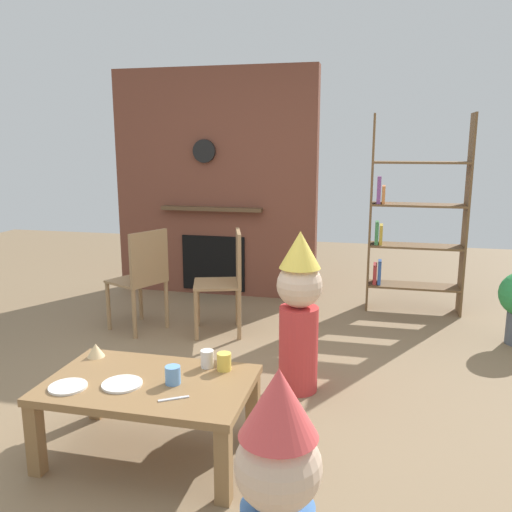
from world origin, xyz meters
The scene contains 15 objects.
ground_plane centered at (0.00, 0.00, 0.00)m, with size 12.00×12.00×0.00m, color #846B4C.
brick_fireplace_feature centered at (-0.81, 2.60, 1.19)m, with size 2.20×0.28×2.40m.
bookshelf centered at (1.22, 2.40, 0.88)m, with size 0.90×0.28×1.90m.
coffee_table centered at (-0.21, -0.51, 0.35)m, with size 1.06×0.67×0.42m.
paper_cup_near_left centered at (-0.07, -0.51, 0.46)m, with size 0.08×0.08×0.09m, color #669EE0.
paper_cup_near_right centered at (0.03, -0.28, 0.47)m, with size 0.07×0.07×0.10m, color silver.
paper_cup_center centered at (0.13, -0.29, 0.47)m, with size 0.08×0.08×0.10m, color #F2CC4C.
paper_plate_front centered at (-0.32, -0.59, 0.42)m, with size 0.20×0.20×0.01m, color white.
paper_plate_rear centered at (-0.57, -0.68, 0.42)m, with size 0.19×0.19×0.01m, color white.
birthday_cake_slice centered at (-0.64, -0.28, 0.46)m, with size 0.10×0.10×0.08m, color #EAC68C.
table_fork centered at (-0.01, -0.67, 0.42)m, with size 0.15×0.02×0.01m, color silver.
child_with_cone_hat centered at (0.65, -1.44, 0.52)m, with size 0.27×0.27×0.98m.
child_in_pink centered at (0.43, 0.42, 0.57)m, with size 0.30×0.30×1.08m.
dining_chair_left centered at (-1.06, 1.25, 0.51)m, with size 0.53×0.53×0.90m.
dining_chair_middle centered at (-0.33, 1.38, 0.51)m, with size 0.50×0.50×0.90m.
Camera 1 is at (0.90, -2.85, 1.61)m, focal length 37.01 mm.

